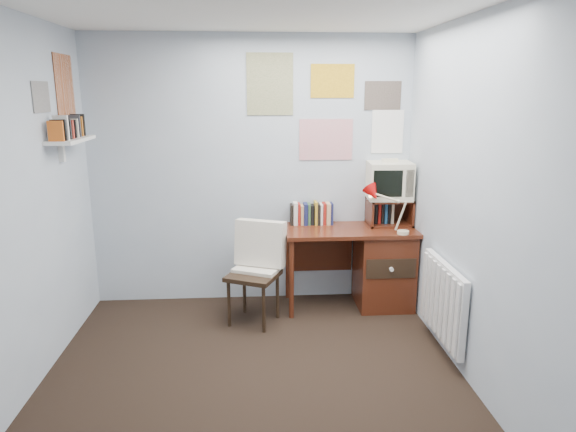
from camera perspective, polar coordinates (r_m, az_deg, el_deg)
name	(u,v)px	position (r m, az deg, el deg)	size (l,w,h in m)	color
ground	(255,399)	(3.63, -3.74, -19.59)	(3.50, 3.50, 0.00)	black
back_wall	(251,172)	(4.84, -4.08, 4.88)	(3.00, 0.02, 2.50)	#B1BDCB
right_wall	(491,213)	(3.46, 21.60, 0.36)	(0.02, 3.50, 2.50)	#B1BDCB
desk	(377,264)	(4.92, 9.91, -5.29)	(1.20, 0.55, 0.76)	#4F2012
desk_chair	(253,276)	(4.49, -3.89, -6.63)	(0.44, 0.42, 0.86)	black
desk_lamp	(404,213)	(4.61, 12.78, 0.33)	(0.27, 0.23, 0.38)	red
tv_riser	(389,212)	(4.92, 11.18, 0.47)	(0.40, 0.30, 0.25)	#4F2012
crt_tv	(389,179)	(4.88, 11.16, 4.10)	(0.40, 0.37, 0.38)	beige
book_row	(322,213)	(4.87, 3.78, 0.38)	(0.60, 0.14, 0.22)	#4F2012
radiator	(443,301)	(4.17, 16.87, -9.03)	(0.09, 0.80, 0.60)	white
wall_shelf	(71,140)	(4.39, -22.97, 7.79)	(0.20, 0.62, 0.24)	white
posters_back	(327,107)	(4.83, 4.31, 12.01)	(1.20, 0.01, 0.90)	white
posters_left	(53,90)	(4.40, -24.62, 12.63)	(0.01, 0.70, 0.60)	white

